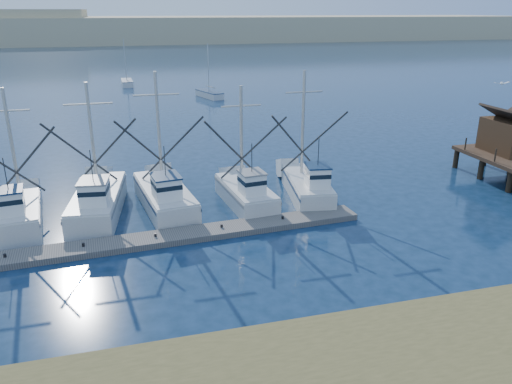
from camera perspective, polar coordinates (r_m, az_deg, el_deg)
ground at (r=25.55m, az=7.22°, el=-10.17°), size 500.00×500.00×0.00m
floating_dock at (r=29.80m, az=-13.30°, el=-5.55°), size 27.75×3.69×0.37m
dune_ridge at (r=230.59m, az=-13.57°, el=17.65°), size 360.00×60.00×10.00m
trawler_fleet at (r=33.85m, az=-13.43°, el=-0.99°), size 27.12×8.66×9.06m
sailboat_near at (r=78.99m, az=-5.35°, el=11.05°), size 3.55×6.43×8.10m
sailboat_far at (r=94.32m, az=-14.52°, el=11.99°), size 1.98×6.25×8.10m
flying_gull at (r=36.29m, az=26.29°, el=11.08°), size 1.10×0.20×0.20m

